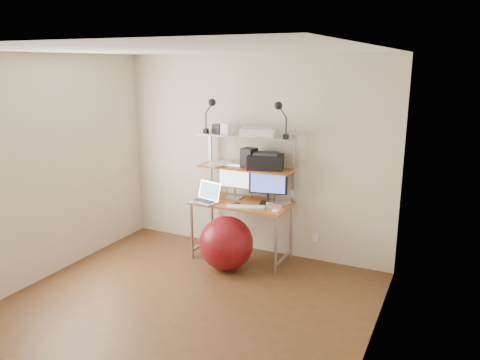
% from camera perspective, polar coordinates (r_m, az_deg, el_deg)
% --- Properties ---
extents(room, '(3.60, 3.60, 3.60)m').
position_cam_1_polar(room, '(4.37, -7.93, -1.18)').
color(room, brown).
rests_on(room, ground).
extents(computer_desk, '(1.20, 0.60, 1.57)m').
position_cam_1_polar(computer_desk, '(5.72, 0.45, -0.45)').
color(computer_desk, '#B85823').
rests_on(computer_desk, ground).
extents(desktop, '(1.20, 0.60, 0.00)m').
position_cam_1_polar(desktop, '(5.72, 0.18, -2.68)').
color(desktop, '#B85823').
rests_on(desktop, computer_desk).
extents(mid_shelf, '(1.18, 0.34, 0.00)m').
position_cam_1_polar(mid_shelf, '(5.73, 0.74, 1.59)').
color(mid_shelf, '#B85823').
rests_on(mid_shelf, computer_desk).
extents(top_shelf, '(1.18, 0.34, 0.00)m').
position_cam_1_polar(top_shelf, '(5.66, 0.75, 5.55)').
color(top_shelf, '#A0A1A5').
rests_on(top_shelf, computer_desk).
extents(floor, '(3.60, 3.60, 0.00)m').
position_cam_1_polar(floor, '(4.85, -7.42, -15.56)').
color(floor, brown).
rests_on(floor, ground).
extents(wall_outlet, '(0.08, 0.01, 0.12)m').
position_cam_1_polar(wall_outlet, '(5.89, 9.19, -6.91)').
color(wall_outlet, white).
rests_on(wall_outlet, room).
extents(monitor_silver, '(0.44, 0.16, 0.49)m').
position_cam_1_polar(monitor_silver, '(5.82, -0.67, 0.27)').
color(monitor_silver, '#ADAEB2').
rests_on(monitor_silver, desktop).
extents(monitor_black, '(0.46, 0.16, 0.47)m').
position_cam_1_polar(monitor_black, '(5.62, 3.46, -0.56)').
color(monitor_black, black).
rests_on(monitor_black, desktop).
extents(laptop, '(0.40, 0.35, 0.30)m').
position_cam_1_polar(laptop, '(5.75, -4.03, -2.12)').
color(laptop, silver).
rests_on(laptop, desktop).
extents(keyboard, '(0.46, 0.27, 0.01)m').
position_cam_1_polar(keyboard, '(5.51, 0.66, -3.29)').
color(keyboard, white).
rests_on(keyboard, desktop).
extents(mouse, '(0.09, 0.07, 0.02)m').
position_cam_1_polar(mouse, '(5.37, 4.40, -3.72)').
color(mouse, white).
rests_on(mouse, desktop).
extents(mac_mini, '(0.25, 0.25, 0.04)m').
position_cam_1_polar(mac_mini, '(5.62, 4.72, -2.83)').
color(mac_mini, silver).
rests_on(mac_mini, desktop).
extents(phone, '(0.08, 0.13, 0.01)m').
position_cam_1_polar(phone, '(5.63, -0.57, -2.92)').
color(phone, black).
rests_on(phone, desktop).
extents(printer, '(0.48, 0.39, 0.20)m').
position_cam_1_polar(printer, '(5.63, 3.13, 2.31)').
color(printer, black).
rests_on(printer, mid_shelf).
extents(nas_cube, '(0.19, 0.19, 0.24)m').
position_cam_1_polar(nas_cube, '(5.70, 1.10, 2.73)').
color(nas_cube, black).
rests_on(nas_cube, mid_shelf).
extents(red_box, '(0.19, 0.15, 0.04)m').
position_cam_1_polar(red_box, '(5.63, 1.36, 1.60)').
color(red_box, red).
rests_on(red_box, mid_shelf).
extents(scanner, '(0.45, 0.35, 0.11)m').
position_cam_1_polar(scanner, '(5.56, 2.24, 5.91)').
color(scanner, white).
rests_on(scanner, top_shelf).
extents(box_white, '(0.12, 0.11, 0.13)m').
position_cam_1_polar(box_white, '(5.72, -1.69, 6.29)').
color(box_white, white).
rests_on(box_white, top_shelf).
extents(box_grey, '(0.12, 0.12, 0.10)m').
position_cam_1_polar(box_grey, '(5.86, -2.75, 6.35)').
color(box_grey, '#323234').
rests_on(box_grey, top_shelf).
extents(clip_lamp_left, '(0.17, 0.09, 0.42)m').
position_cam_1_polar(clip_lamp_left, '(5.74, -3.58, 8.76)').
color(clip_lamp_left, black).
rests_on(clip_lamp_left, top_shelf).
extents(clip_lamp_right, '(0.17, 0.09, 0.42)m').
position_cam_1_polar(clip_lamp_right, '(5.35, 4.90, 8.30)').
color(clip_lamp_right, black).
rests_on(clip_lamp_right, top_shelf).
extents(exercise_ball, '(0.64, 0.64, 0.64)m').
position_cam_1_polar(exercise_ball, '(5.58, -1.69, -7.69)').
color(exercise_ball, maroon).
rests_on(exercise_ball, floor).
extents(paper_stack, '(0.34, 0.41, 0.03)m').
position_cam_1_polar(paper_stack, '(5.89, -2.63, 2.06)').
color(paper_stack, white).
rests_on(paper_stack, mid_shelf).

